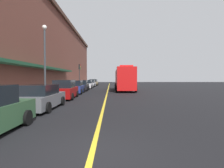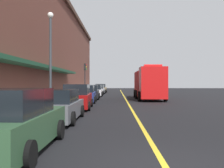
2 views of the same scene
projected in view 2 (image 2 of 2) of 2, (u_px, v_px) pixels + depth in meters
name	position (u px, v px, depth m)	size (l,w,h in m)	color
ground_plane	(125.00, 98.00, 30.74)	(112.00, 112.00, 0.00)	black
sidewalk_left	(73.00, 98.00, 30.84)	(2.40, 70.00, 0.15)	#ADA8A0
lane_center_stripe	(125.00, 98.00, 30.74)	(0.16, 70.00, 0.01)	gold
brick_building_left	(5.00, 45.00, 29.91)	(14.31, 64.00, 12.44)	brown
parked_car_0	(14.00, 122.00, 7.06)	(2.06, 4.82, 1.72)	#2D5133
parked_car_1	(59.00, 106.00, 12.63)	(2.00, 4.83, 1.55)	#595B60
parked_car_2	(78.00, 97.00, 18.53)	(2.14, 4.84, 1.77)	maroon
parked_car_3	(85.00, 94.00, 24.19)	(2.10, 4.38, 1.64)	navy
parked_car_4	(90.00, 92.00, 29.48)	(2.21, 4.88, 1.60)	black
parked_car_5	(96.00, 91.00, 35.32)	(1.99, 4.70, 1.58)	silver
parked_car_6	(99.00, 90.00, 41.66)	(2.07, 4.78, 1.53)	silver
parked_car_7	(101.00, 89.00, 47.54)	(2.19, 4.70, 1.62)	#A5844C
fire_truck	(149.00, 84.00, 28.96)	(2.89, 9.33, 3.65)	red
parking_meter_0	(88.00, 88.00, 39.01)	(0.14, 0.18, 1.33)	#4C4C51
parking_meter_1	(89.00, 88.00, 40.33)	(0.14, 0.18, 1.33)	#4C4C51
parking_meter_2	(80.00, 90.00, 30.34)	(0.14, 0.18, 1.33)	#4C4C51
parking_meter_3	(64.00, 93.00, 21.22)	(0.14, 0.18, 1.33)	#4C4C51
parking_meter_4	(90.00, 88.00, 42.28)	(0.14, 0.18, 1.33)	#4C4C51
street_lamp_left	(50.00, 49.00, 19.14)	(0.44, 0.44, 6.94)	#33383D
traffic_light_near	(85.00, 73.00, 35.03)	(0.38, 0.36, 4.30)	#232326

